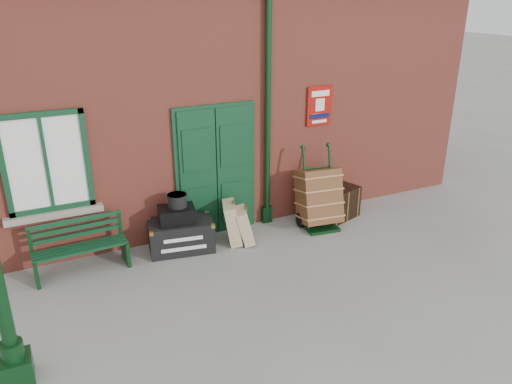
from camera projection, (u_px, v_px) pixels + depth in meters
ground at (270, 265)px, 7.72m from camera, size 80.00×80.00×0.00m
station_building at (191, 88)px, 9.83m from camera, size 10.30×4.30×4.36m
bench at (80, 245)px, 7.43m from camera, size 1.37×0.48×0.84m
houdini_trunk at (181, 236)px, 8.09m from camera, size 1.10×0.72×0.51m
strongbox at (177, 215)px, 7.93m from camera, size 0.62×0.50×0.26m
hatbox at (177, 200)px, 7.88m from camera, size 0.35×0.35×0.20m
suitcase_back at (232, 223)px, 8.31m from camera, size 0.45×0.57×0.72m
suitcase_front at (245, 226)px, 8.32m from camera, size 0.45×0.53×0.62m
porter_trolley at (319, 197)px, 8.83m from camera, size 0.78×0.83×1.43m
dark_trunk at (336, 203)px, 9.25m from camera, size 0.93×0.75×0.58m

